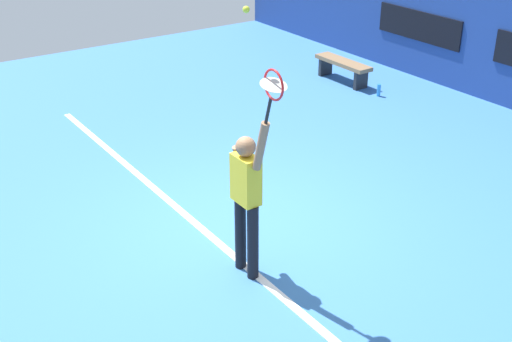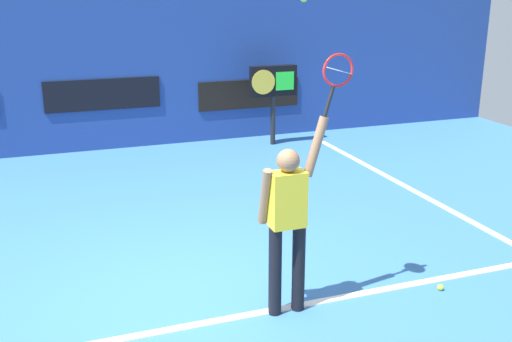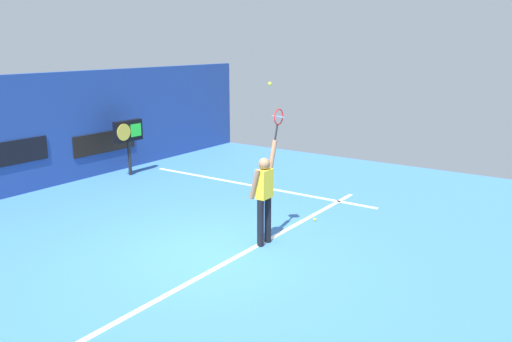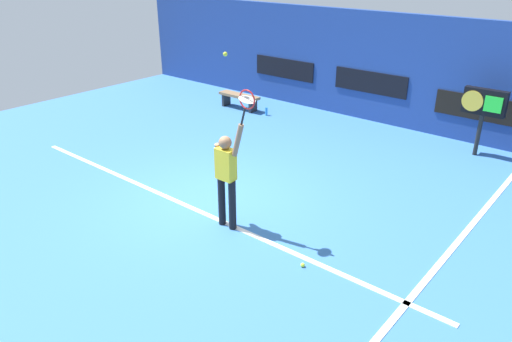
{
  "view_description": "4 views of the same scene",
  "coord_description": "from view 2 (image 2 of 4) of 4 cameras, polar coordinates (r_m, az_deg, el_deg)",
  "views": [
    {
      "loc": [
        6.21,
        -4.04,
        4.42
      ],
      "look_at": [
        1.13,
        -0.53,
        1.36
      ],
      "focal_mm": 46.26,
      "sensor_mm": 36.0,
      "label": 1
    },
    {
      "loc": [
        -1.16,
        -5.54,
        3.16
      ],
      "look_at": [
        0.8,
        -0.11,
        1.37
      ],
      "focal_mm": 42.57,
      "sensor_mm": 36.0,
      "label": 2
    },
    {
      "loc": [
        -6.93,
        -5.81,
        3.75
      ],
      "look_at": [
        1.17,
        -0.21,
        1.35
      ],
      "focal_mm": 36.99,
      "sensor_mm": 36.0,
      "label": 3
    },
    {
      "loc": [
        6.13,
        -5.98,
        4.44
      ],
      "look_at": [
        1.31,
        -0.17,
        1.04
      ],
      "focal_mm": 34.22,
      "sensor_mm": 36.0,
      "label": 4
    }
  ],
  "objects": [
    {
      "name": "ground_plane",
      "position": [
        6.48,
        -7.14,
        -12.07
      ],
      "size": [
        18.0,
        18.0,
        0.0
      ],
      "primitive_type": "plane",
      "color": "#3870B2"
    },
    {
      "name": "tennis_racket",
      "position": [
        5.68,
        7.63,
        9.03
      ],
      "size": [
        0.39,
        0.27,
        0.63
      ],
      "color": "black"
    },
    {
      "name": "back_wall",
      "position": [
        12.23,
        -14.38,
        8.92
      ],
      "size": [
        18.0,
        0.2,
        3.0
      ],
      "primitive_type": "cube",
      "color": "navy",
      "rests_on": "ground_plane"
    },
    {
      "name": "sponsor_banner_center",
      "position": [
        12.17,
        -14.18,
        6.98
      ],
      "size": [
        2.2,
        0.03,
        0.6
      ],
      "primitive_type": "cube",
      "color": "black"
    },
    {
      "name": "tennis_player",
      "position": [
        5.84,
        2.99,
        -4.37
      ],
      "size": [
        0.65,
        0.31,
        1.98
      ],
      "color": "black",
      "rests_on": "ground_plane"
    },
    {
      "name": "spare_ball",
      "position": [
        6.92,
        16.95,
        -10.41
      ],
      "size": [
        0.07,
        0.07,
        0.07
      ],
      "primitive_type": "sphere",
      "color": "#CCE033",
      "rests_on": "ground_plane"
    },
    {
      "name": "sponsor_banner_starboard",
      "position": [
        12.84,
        -0.62,
        7.23
      ],
      "size": [
        2.2,
        0.03,
        0.6
      ],
      "primitive_type": "cube",
      "color": "black"
    },
    {
      "name": "court_baseline",
      "position": [
        6.06,
        -6.03,
        -14.25
      ],
      "size": [
        10.0,
        0.1,
        0.01
      ],
      "primitive_type": "cube",
      "color": "white",
      "rests_on": "ground_plane"
    },
    {
      "name": "court_sideline",
      "position": [
        9.83,
        15.17,
        -2.11
      ],
      "size": [
        0.1,
        7.0,
        0.01
      ],
      "primitive_type": "cube",
      "color": "white",
      "rests_on": "ground_plane"
    },
    {
      "name": "scoreboard_clock",
      "position": [
        12.2,
        1.62,
        8.16
      ],
      "size": [
        0.96,
        0.2,
        1.6
      ],
      "color": "black",
      "rests_on": "ground_plane"
    }
  ]
}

